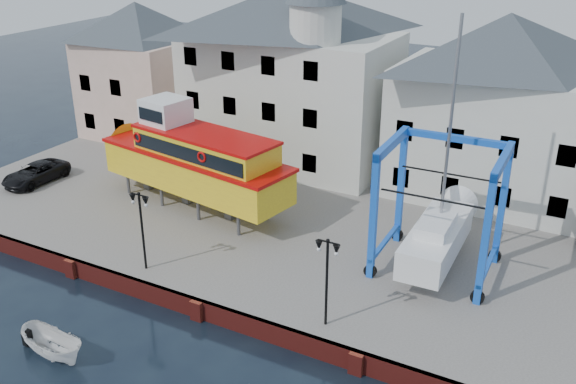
% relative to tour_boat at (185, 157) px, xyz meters
% --- Properties ---
extents(ground, '(140.00, 140.00, 0.00)m').
position_rel_tour_boat_xyz_m(ground, '(6.89, -8.61, -4.00)').
color(ground, black).
rests_on(ground, ground).
extents(hardstanding, '(44.00, 22.00, 1.00)m').
position_rel_tour_boat_xyz_m(hardstanding, '(6.89, 2.39, -3.50)').
color(hardstanding, '#625D5A').
rests_on(hardstanding, ground).
extents(quay_wall, '(44.00, 0.47, 1.00)m').
position_rel_tour_boat_xyz_m(quay_wall, '(6.89, -8.51, -3.50)').
color(quay_wall, maroon).
rests_on(quay_wall, ground).
extents(building_pink, '(8.00, 7.00, 10.30)m').
position_rel_tour_boat_xyz_m(building_pink, '(-11.11, 9.39, 2.14)').
color(building_pink, '#CBA895').
rests_on(building_pink, hardstanding).
extents(building_white_main, '(14.00, 8.30, 14.00)m').
position_rel_tour_boat_xyz_m(building_white_main, '(2.02, 9.78, 3.34)').
color(building_white_main, silver).
rests_on(building_white_main, hardstanding).
extents(building_white_right, '(12.00, 8.00, 11.20)m').
position_rel_tour_boat_xyz_m(building_white_right, '(15.89, 10.39, 2.59)').
color(building_white_right, silver).
rests_on(building_white_right, hardstanding).
extents(lamp_post_left, '(1.12, 0.32, 4.20)m').
position_rel_tour_boat_xyz_m(lamp_post_left, '(2.89, -7.41, 0.17)').
color(lamp_post_left, black).
rests_on(lamp_post_left, hardstanding).
extents(lamp_post_right, '(1.12, 0.32, 4.20)m').
position_rel_tour_boat_xyz_m(lamp_post_right, '(12.89, -7.41, 0.17)').
color(lamp_post_right, black).
rests_on(lamp_post_right, hardstanding).
extents(tour_boat, '(15.00, 5.85, 6.37)m').
position_rel_tour_boat_xyz_m(tour_boat, '(0.00, 0.00, 0.00)').
color(tour_boat, '#59595E').
rests_on(tour_boat, hardstanding).
extents(travel_lift, '(5.96, 8.32, 12.49)m').
position_rel_tour_boat_xyz_m(travel_lift, '(15.63, 0.17, -0.91)').
color(travel_lift, blue).
rests_on(travel_lift, hardstanding).
extents(van, '(2.19, 4.61, 1.27)m').
position_rel_tour_boat_xyz_m(van, '(-10.80, -2.10, -2.37)').
color(van, black).
rests_on(van, hardstanding).
extents(motorboat_a, '(3.71, 1.73, 1.38)m').
position_rel_tour_boat_xyz_m(motorboat_a, '(3.08, -13.78, -4.00)').
color(motorboat_a, white).
rests_on(motorboat_a, ground).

